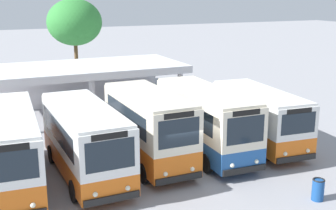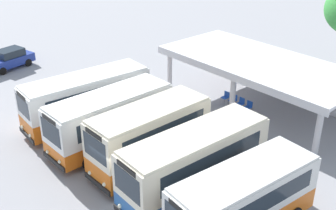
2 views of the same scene
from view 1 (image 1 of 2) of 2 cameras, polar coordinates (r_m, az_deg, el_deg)
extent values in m
plane|color=#939399|center=(20.11, 1.87, -9.39)|extent=(180.00, 180.00, 0.00)
cylinder|color=black|center=(18.15, -15.85, -11.13)|extent=(0.28, 0.91, 0.90)
cylinder|color=black|center=(22.72, -16.97, -5.97)|extent=(0.28, 0.91, 0.90)
cube|color=orange|center=(20.22, -19.68, -7.26)|extent=(2.79, 8.10, 1.11)
cube|color=white|center=(19.77, -20.01, -3.53)|extent=(2.79, 8.10, 1.65)
cube|color=white|center=(19.53, -20.23, -1.05)|extent=(2.71, 7.85, 0.12)
cube|color=#1E2833|center=(16.00, -19.76, -7.49)|extent=(1.87, 0.17, 1.07)
cube|color=black|center=(15.78, -19.96, -5.28)|extent=(1.37, 0.14, 0.24)
cube|color=#1E2833|center=(19.88, -16.77, -3.02)|extent=(0.45, 6.36, 0.91)
sphere|color=#EAEACC|center=(16.58, -17.09, -12.28)|extent=(0.20, 0.20, 0.20)
cylinder|color=black|center=(18.73, -5.34, -9.79)|extent=(0.24, 0.90, 0.90)
cylinder|color=black|center=(18.18, -12.08, -10.85)|extent=(0.24, 0.90, 0.90)
cylinder|color=black|center=(22.78, -9.32, -5.46)|extent=(0.24, 0.90, 0.90)
cylinder|color=black|center=(22.33, -14.85, -6.18)|extent=(0.24, 0.90, 0.90)
cube|color=orange|center=(20.31, -10.58, -6.82)|extent=(2.47, 7.41, 0.92)
cube|color=white|center=(19.86, -10.76, -3.13)|extent=(2.47, 7.41, 1.82)
cube|color=white|center=(19.60, -10.89, -0.43)|extent=(2.40, 7.18, 0.12)
cube|color=black|center=(17.16, -7.25, -11.95)|extent=(2.22, 0.14, 0.28)
cube|color=#1E2833|center=(16.50, -7.48, -6.45)|extent=(1.91, 0.09, 1.18)
cube|color=black|center=(16.26, -7.57, -4.02)|extent=(1.40, 0.08, 0.24)
cube|color=#1E2833|center=(20.24, -7.68, -2.53)|extent=(0.15, 5.89, 1.00)
cube|color=#1E2833|center=(19.71, -14.10, -3.30)|extent=(0.15, 5.89, 1.00)
sphere|color=#EAEACC|center=(17.21, -5.23, -10.65)|extent=(0.20, 0.20, 0.20)
sphere|color=#EAEACC|center=(16.87, -9.40, -11.34)|extent=(0.20, 0.20, 0.20)
cylinder|color=black|center=(20.28, 2.61, -7.81)|extent=(0.23, 0.90, 0.90)
cylinder|color=black|center=(19.45, -3.16, -8.82)|extent=(0.23, 0.90, 0.90)
cylinder|color=black|center=(23.77, -1.95, -4.43)|extent=(0.23, 0.90, 0.90)
cylinder|color=black|center=(23.06, -6.96, -5.13)|extent=(0.23, 0.90, 0.90)
cube|color=orange|center=(21.42, -2.51, -5.13)|extent=(2.34, 6.65, 1.16)
cube|color=beige|center=(20.96, -2.55, -1.25)|extent=(2.34, 6.65, 1.85)
cube|color=beige|center=(20.72, -2.58, 1.38)|extent=(2.27, 6.45, 0.12)
cube|color=black|center=(18.74, 1.45, -9.48)|extent=(2.16, 0.12, 0.28)
cube|color=#1E2833|center=(18.07, 1.43, -3.64)|extent=(1.87, 0.07, 1.20)
cube|color=black|center=(17.85, 1.44, -1.33)|extent=(1.37, 0.06, 0.24)
cube|color=#1E2833|center=(21.47, 0.13, -0.72)|extent=(0.09, 5.30, 1.02)
cube|color=#1E2833|center=(20.66, -5.56, -1.39)|extent=(0.09, 5.30, 1.02)
sphere|color=#EAEACC|center=(18.89, 3.17, -8.28)|extent=(0.20, 0.20, 0.20)
sphere|color=#EAEACC|center=(18.38, -0.33, -8.92)|extent=(0.20, 0.20, 0.20)
cylinder|color=black|center=(21.59, 10.18, -6.63)|extent=(0.25, 0.91, 0.90)
cylinder|color=black|center=(20.57, 5.04, -7.53)|extent=(0.25, 0.91, 0.90)
cylinder|color=black|center=(25.51, 4.45, -3.15)|extent=(0.25, 0.91, 0.90)
cylinder|color=black|center=(24.65, -0.05, -3.73)|extent=(0.25, 0.91, 0.90)
cube|color=#23569E|center=(22.88, 4.74, -4.09)|extent=(2.52, 7.78, 0.99)
cube|color=beige|center=(22.47, 4.81, -0.63)|extent=(2.52, 7.78, 1.87)
cube|color=beige|center=(22.24, 4.86, 1.85)|extent=(2.44, 7.55, 0.12)
cube|color=black|center=(19.85, 9.84, -8.30)|extent=(2.15, 0.17, 0.28)
cube|color=#1E2833|center=(19.26, 10.00, -3.20)|extent=(1.85, 0.11, 1.22)
cube|color=black|center=(19.05, 10.10, -1.00)|extent=(1.36, 0.10, 0.24)
cube|color=#1E2833|center=(23.06, 7.18, -0.18)|extent=(0.25, 6.16, 1.03)
cube|color=#1E2833|center=(22.07, 2.10, -0.73)|extent=(0.25, 6.16, 1.03)
sphere|color=#EAEACC|center=(20.06, 11.39, -7.17)|extent=(0.20, 0.20, 0.20)
sphere|color=#EAEACC|center=(19.43, 8.30, -7.75)|extent=(0.20, 0.20, 0.20)
cylinder|color=black|center=(23.36, 16.52, -5.37)|extent=(0.29, 0.91, 0.90)
cylinder|color=black|center=(22.20, 11.97, -6.12)|extent=(0.29, 0.91, 0.90)
cylinder|color=black|center=(26.70, 11.22, -2.59)|extent=(0.29, 0.91, 0.90)
cylinder|color=black|center=(25.69, 7.06, -3.09)|extent=(0.29, 0.91, 0.90)
cube|color=orange|center=(24.30, 11.61, -3.20)|extent=(2.80, 6.99, 1.02)
cube|color=silver|center=(23.95, 11.76, -0.26)|extent=(2.80, 6.99, 1.54)
cube|color=silver|center=(23.76, 11.86, 1.68)|extent=(2.71, 6.78, 0.12)
cube|color=black|center=(21.73, 16.26, -6.65)|extent=(2.15, 0.27, 0.28)
cube|color=#1E2833|center=(21.23, 16.51, -2.30)|extent=(1.85, 0.20, 1.00)
cube|color=black|center=(21.07, 16.62, -0.73)|extent=(1.36, 0.16, 0.24)
cube|color=#1E2833|center=(24.61, 13.88, 0.13)|extent=(0.48, 5.45, 0.85)
cube|color=#1E2833|center=(23.47, 9.30, -0.32)|extent=(0.48, 5.45, 0.85)
sphere|color=#EAEACC|center=(21.99, 17.62, -5.64)|extent=(0.20, 0.20, 0.20)
sphere|color=#EAEACC|center=(21.28, 14.93, -6.11)|extent=(0.20, 0.20, 0.20)
cylinder|color=silver|center=(27.80, -9.76, 0.61)|extent=(0.36, 0.36, 3.20)
cylinder|color=silver|center=(29.84, 1.58, 1.75)|extent=(0.36, 0.36, 3.20)
cube|color=white|center=(32.94, -12.16, 2.63)|extent=(12.94, 0.20, 3.20)
cube|color=white|center=(29.95, -11.17, 4.85)|extent=(13.44, 6.30, 0.20)
cube|color=white|center=(27.02, -9.62, 3.39)|extent=(13.44, 0.10, 0.28)
cylinder|color=slate|center=(28.94, -13.36, -1.85)|extent=(0.03, 0.03, 0.44)
cylinder|color=slate|center=(28.88, -14.04, -1.93)|extent=(0.03, 0.03, 0.44)
cylinder|color=slate|center=(29.28, -13.50, -1.68)|extent=(0.03, 0.03, 0.44)
cylinder|color=slate|center=(29.22, -14.17, -1.75)|extent=(0.03, 0.03, 0.44)
cube|color=#1E4CB2|center=(29.02, -13.80, -1.35)|extent=(0.44, 0.44, 0.04)
cube|color=#1E4CB2|center=(29.15, -13.89, -0.87)|extent=(0.44, 0.04, 0.40)
cylinder|color=slate|center=(29.11, -12.07, -1.69)|extent=(0.03, 0.03, 0.44)
cylinder|color=slate|center=(29.04, -12.75, -1.76)|extent=(0.03, 0.03, 0.44)
cylinder|color=slate|center=(29.44, -12.22, -1.51)|extent=(0.03, 0.03, 0.44)
cylinder|color=slate|center=(29.38, -12.89, -1.59)|extent=(0.03, 0.03, 0.44)
cube|color=#1E4CB2|center=(29.18, -12.51, -1.18)|extent=(0.44, 0.44, 0.04)
cube|color=#1E4CB2|center=(29.32, -12.61, -0.71)|extent=(0.44, 0.04, 0.40)
cylinder|color=slate|center=(29.22, -10.76, -1.56)|extent=(0.03, 0.03, 0.44)
cylinder|color=slate|center=(29.14, -11.43, -1.64)|extent=(0.03, 0.03, 0.44)
cylinder|color=slate|center=(29.55, -10.93, -1.39)|extent=(0.03, 0.03, 0.44)
cylinder|color=slate|center=(29.47, -11.59, -1.47)|extent=(0.03, 0.03, 0.44)
cube|color=#1E4CB2|center=(29.28, -11.20, -1.06)|extent=(0.44, 0.44, 0.04)
cube|color=#1E4CB2|center=(29.42, -11.31, -0.59)|extent=(0.44, 0.04, 0.40)
cylinder|color=slate|center=(29.36, -9.47, -1.43)|extent=(0.03, 0.03, 0.44)
cylinder|color=slate|center=(29.27, -10.13, -1.50)|extent=(0.03, 0.03, 0.44)
cylinder|color=slate|center=(29.69, -9.65, -1.26)|extent=(0.03, 0.03, 0.44)
cylinder|color=slate|center=(29.60, -10.31, -1.33)|extent=(0.03, 0.03, 0.44)
cube|color=#1E4CB2|center=(29.42, -9.91, -0.93)|extent=(0.44, 0.44, 0.04)
cube|color=#1E4CB2|center=(29.55, -10.02, -0.46)|extent=(0.44, 0.04, 0.40)
cylinder|color=brown|center=(39.00, -11.73, 5.00)|extent=(0.32, 0.32, 3.95)
ellipsoid|color=#338438|center=(38.59, -12.01, 10.44)|extent=(4.62, 4.62, 3.93)
cylinder|color=#19478C|center=(18.91, 18.83, -10.39)|extent=(0.48, 0.48, 0.85)
torus|color=black|center=(18.73, 18.94, -9.15)|extent=(0.49, 0.49, 0.06)
camera|label=2|loc=(23.89, 51.59, 21.12)|focal=45.29mm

